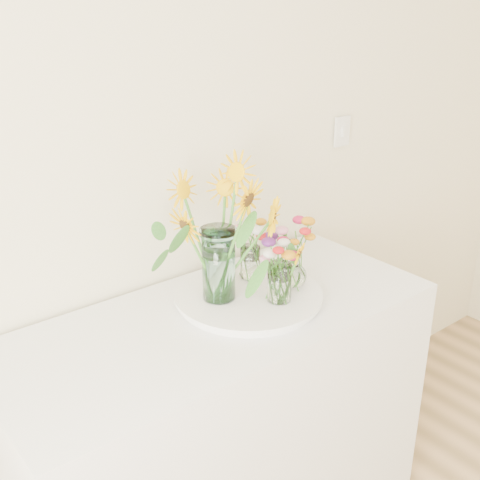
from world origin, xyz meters
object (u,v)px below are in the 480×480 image
Objects in this scene: mason_jar at (219,265)px; small_vase_b at (294,268)px; tray at (248,298)px; small_vase_a at (279,283)px; counter at (222,431)px; small_vase_c at (250,263)px.

mason_jar is 1.90× the size of small_vase_b.
small_vase_b is (0.15, -0.04, 0.08)m from tray.
small_vase_a is 1.02× the size of small_vase_b.
counter is 0.48m from tray.
small_vase_b is at bearing 25.69° from small_vase_a.
small_vase_c is (-0.08, 0.13, -0.00)m from small_vase_b.
counter is 3.11× the size of tray.
tray is 1.88× the size of mason_jar.
small_vase_a is at bearing -154.31° from small_vase_b.
mason_jar is at bearing 54.93° from counter.
small_vase_c is (0.20, 0.10, 0.53)m from counter.
small_vase_c reaches higher than tray.
small_vase_a is (0.14, -0.13, -0.06)m from mason_jar.
tray is 0.16m from mason_jar.
tray is at bearing -132.08° from small_vase_c.
mason_jar reaches higher than small_vase_b.
small_vase_b is at bearing -59.44° from small_vase_c.
small_vase_b is (0.25, -0.08, -0.06)m from mason_jar.
tray is 0.18m from small_vase_b.
counter is 12.07× the size of small_vase_c.
small_vase_b is at bearing -16.03° from tray.
mason_jar is at bearing 162.88° from small_vase_b.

